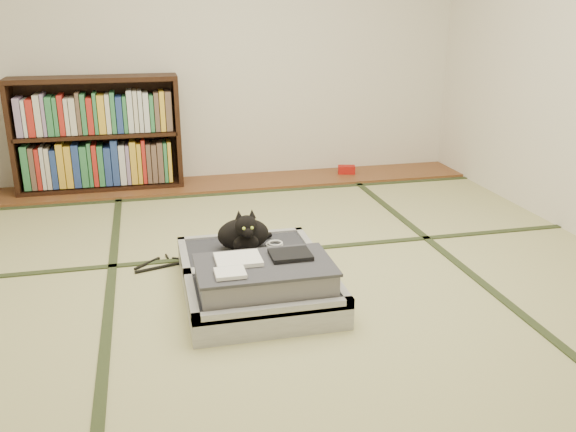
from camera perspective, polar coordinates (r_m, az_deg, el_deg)
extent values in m
plane|color=#BDB77E|center=(3.45, 0.53, -5.84)|extent=(4.50, 4.50, 0.00)
cube|color=brown|center=(5.29, -4.63, 3.18)|extent=(4.00, 0.50, 0.02)
cube|color=#A8130D|center=(5.54, 5.50, 4.35)|extent=(0.17, 0.12, 0.07)
plane|color=silver|center=(5.35, -5.41, 16.27)|extent=(4.00, 0.00, 4.00)
cube|color=#2D381E|center=(3.38, -16.33, -7.18)|extent=(0.05, 4.50, 0.01)
cube|color=#2D381E|center=(3.79, 15.41, -4.12)|extent=(0.05, 4.50, 0.01)
cube|color=#2D381E|center=(3.81, -0.91, -3.32)|extent=(4.00, 0.05, 0.01)
cube|color=#2D381E|center=(5.01, -4.10, 2.20)|extent=(4.00, 0.05, 0.01)
cube|color=black|center=(5.30, -24.29, 6.70)|extent=(0.04, 0.30, 0.85)
cube|color=black|center=(5.21, -10.30, 7.88)|extent=(0.04, 0.30, 0.85)
cube|color=black|center=(5.32, -16.90, 2.70)|extent=(1.32, 0.30, 0.04)
cube|color=black|center=(5.15, -17.85, 12.12)|extent=(1.32, 0.30, 0.04)
cube|color=black|center=(5.22, -17.36, 7.32)|extent=(1.26, 0.30, 0.03)
cube|color=black|center=(5.36, -17.28, 7.63)|extent=(1.32, 0.02, 0.85)
cube|color=gray|center=(5.24, -17.14, 4.95)|extent=(1.18, 0.21, 0.36)
cube|color=gray|center=(5.17, -17.58, 9.33)|extent=(1.18, 0.21, 0.32)
cube|color=#B5B5BA|center=(3.04, -2.16, -8.07)|extent=(0.75, 0.50, 0.13)
cube|color=#33343B|center=(3.03, -2.17, -7.49)|extent=(0.67, 0.42, 0.10)
cube|color=#B5B5BA|center=(2.81, -1.25, -8.89)|extent=(0.75, 0.04, 0.05)
cube|color=#B5B5BA|center=(3.22, -2.98, -5.12)|extent=(0.75, 0.04, 0.05)
cube|color=#B5B5BA|center=(2.97, -9.01, -7.49)|extent=(0.04, 0.50, 0.05)
cube|color=#B5B5BA|center=(3.09, 4.37, -6.20)|extent=(0.04, 0.50, 0.05)
cube|color=#B5B5BA|center=(3.49, -3.77, -4.39)|extent=(0.75, 0.50, 0.13)
cube|color=#33343B|center=(3.48, -3.78, -3.87)|extent=(0.67, 0.42, 0.10)
cube|color=#B5B5BA|center=(3.25, -3.11, -4.83)|extent=(0.75, 0.04, 0.05)
cube|color=#B5B5BA|center=(3.68, -4.40, -1.98)|extent=(0.75, 0.04, 0.05)
cube|color=#B5B5BA|center=(3.43, -9.70, -3.80)|extent=(0.04, 0.50, 0.05)
cube|color=#B5B5BA|center=(3.54, 1.93, -2.82)|extent=(0.04, 0.50, 0.05)
cylinder|color=black|center=(3.23, -3.05, -4.89)|extent=(0.68, 0.02, 0.02)
cube|color=gray|center=(2.99, -2.19, -5.92)|extent=(0.64, 0.39, 0.13)
cube|color=#3B3A42|center=(2.96, -2.21, -4.59)|extent=(0.66, 0.41, 0.02)
cube|color=white|center=(2.98, -4.69, -4.06)|extent=(0.22, 0.18, 0.02)
cube|color=black|center=(3.02, 0.23, -3.63)|extent=(0.20, 0.16, 0.02)
cube|color=white|center=(2.83, -5.43, -5.34)|extent=(0.14, 0.12, 0.02)
cube|color=white|center=(2.80, -5.71, -10.58)|extent=(0.06, 0.01, 0.04)
cube|color=white|center=(2.82, -3.23, -10.57)|extent=(0.05, 0.01, 0.04)
cube|color=orange|center=(2.89, 3.76, -9.55)|extent=(0.05, 0.01, 0.04)
cube|color=#197F33|center=(2.86, 2.40, -9.37)|extent=(0.04, 0.01, 0.03)
ellipsoid|color=black|center=(3.44, -4.21, -1.72)|extent=(0.29, 0.19, 0.18)
ellipsoid|color=black|center=(3.37, -3.97, -2.54)|extent=(0.14, 0.10, 0.10)
ellipsoid|color=black|center=(3.30, -3.92, -0.94)|extent=(0.12, 0.11, 0.12)
sphere|color=black|center=(3.26, -3.77, -1.57)|extent=(0.06, 0.06, 0.06)
cone|color=black|center=(3.30, -4.63, 0.11)|extent=(0.04, 0.05, 0.06)
cone|color=black|center=(3.31, -3.39, 0.20)|extent=(0.04, 0.05, 0.06)
sphere|color=#A5BF33|center=(3.25, -4.16, -1.17)|extent=(0.02, 0.02, 0.02)
sphere|color=#A5BF33|center=(3.26, -3.39, -1.11)|extent=(0.02, 0.02, 0.02)
cylinder|color=black|center=(3.56, -2.82, -2.07)|extent=(0.18, 0.11, 0.03)
torus|color=white|center=(3.51, -1.30, -2.71)|extent=(0.10, 0.10, 0.01)
torus|color=white|center=(3.50, -1.20, -2.55)|extent=(0.09, 0.09, 0.01)
cube|color=black|center=(3.66, -11.16, -4.57)|extent=(0.39, 0.13, 0.01)
cube|color=black|center=(3.72, -13.04, -4.35)|extent=(0.15, 0.15, 0.01)
cube|color=black|center=(3.72, -9.37, -4.07)|extent=(0.18, 0.10, 0.01)
cylinder|color=black|center=(3.79, -11.26, -3.74)|extent=(0.02, 0.07, 0.01)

